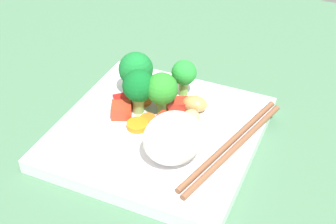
{
  "coord_description": "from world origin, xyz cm",
  "views": [
    {
      "loc": [
        -22.08,
        43.49,
        41.57
      ],
      "look_at": [
        -0.89,
        -1.17,
        3.96
      ],
      "focal_mm": 50.44,
      "sensor_mm": 36.0,
      "label": 1
    }
  ],
  "objects_px": {
    "rice_mound": "(173,138)",
    "broccoli_floret_0": "(139,87)",
    "carrot_slice_1": "(148,118)",
    "chopstick_pair": "(233,144)",
    "square_plate": "(158,133)"
  },
  "relations": [
    {
      "from": "square_plate",
      "to": "carrot_slice_1",
      "type": "distance_m",
      "value": 0.02
    },
    {
      "from": "rice_mound",
      "to": "chopstick_pair",
      "type": "distance_m",
      "value": 0.08
    },
    {
      "from": "square_plate",
      "to": "carrot_slice_1",
      "type": "xyz_separation_m",
      "value": [
        0.02,
        -0.01,
        0.01
      ]
    },
    {
      "from": "square_plate",
      "to": "broccoli_floret_0",
      "type": "bearing_deg",
      "value": -27.56
    },
    {
      "from": "chopstick_pair",
      "to": "square_plate",
      "type": "bearing_deg",
      "value": 106.74
    },
    {
      "from": "broccoli_floret_0",
      "to": "carrot_slice_1",
      "type": "xyz_separation_m",
      "value": [
        -0.02,
        0.01,
        -0.04
      ]
    },
    {
      "from": "rice_mound",
      "to": "broccoli_floret_0",
      "type": "height_order",
      "value": "broccoli_floret_0"
    },
    {
      "from": "broccoli_floret_0",
      "to": "chopstick_pair",
      "type": "relative_size",
      "value": 0.31
    },
    {
      "from": "broccoli_floret_0",
      "to": "carrot_slice_1",
      "type": "bearing_deg",
      "value": 147.81
    },
    {
      "from": "chopstick_pair",
      "to": "broccoli_floret_0",
      "type": "bearing_deg",
      "value": 97.7
    },
    {
      "from": "square_plate",
      "to": "rice_mound",
      "type": "distance_m",
      "value": 0.08
    },
    {
      "from": "square_plate",
      "to": "chopstick_pair",
      "type": "relative_size",
      "value": 1.21
    },
    {
      "from": "square_plate",
      "to": "chopstick_pair",
      "type": "xyz_separation_m",
      "value": [
        -0.1,
        -0.01,
        0.01
      ]
    },
    {
      "from": "rice_mound",
      "to": "carrot_slice_1",
      "type": "bearing_deg",
      "value": -40.65
    },
    {
      "from": "carrot_slice_1",
      "to": "chopstick_pair",
      "type": "bearing_deg",
      "value": 178.71
    }
  ]
}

